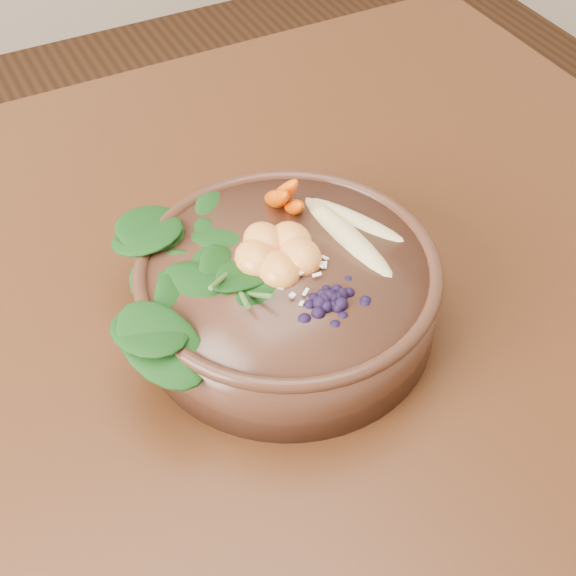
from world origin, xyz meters
The scene contains 8 objects.
dining_table centered at (0.00, 0.00, 0.66)m, with size 1.60×0.90×0.75m.
stoneware_bowl centered at (0.21, -0.09, 0.79)m, with size 0.30×0.30×0.08m, color #502D1E.
kale_heap centered at (0.16, -0.04, 0.85)m, with size 0.19×0.17×0.05m, color #13420F, non-canonical shape.
carrot_cluster centered at (0.25, -0.01, 0.87)m, with size 0.06×0.06×0.08m, color #EC5600, non-canonical shape.
banana_halves centered at (0.30, -0.07, 0.84)m, with size 0.09×0.17×0.03m.
mandarin_cluster centered at (0.21, -0.08, 0.85)m, with size 0.09×0.09×0.03m, color orange, non-canonical shape.
blueberry_pile centered at (0.23, -0.15, 0.85)m, with size 0.14×0.10×0.04m, color black, non-canonical shape.
coconut_flakes centered at (0.22, -0.11, 0.83)m, with size 0.09×0.07×0.01m, color white, non-canonical shape.
Camera 1 is at (-0.04, -0.59, 1.37)m, focal length 50.00 mm.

